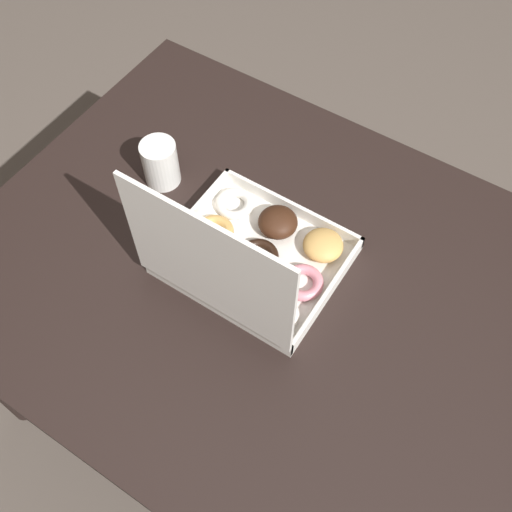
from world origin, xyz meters
The scene contains 4 objects.
ground_plane centered at (0.00, 0.00, 0.00)m, with size 8.00×8.00×0.00m, color #564C44.
dining_table centered at (0.00, 0.00, 0.63)m, with size 1.20×0.95×0.72m.
donut_box centered at (0.02, 0.01, 0.77)m, with size 0.34×0.30×0.32m.
coffee_mug centered at (0.31, -0.09, 0.77)m, with size 0.08×0.08×0.11m.
Camera 1 is at (-0.33, 0.52, 1.76)m, focal length 42.00 mm.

